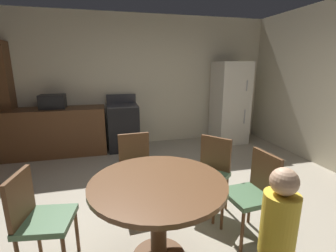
# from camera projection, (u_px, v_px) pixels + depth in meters

# --- Properties ---
(ground_plane) EXTENTS (14.00, 14.00, 0.00)m
(ground_plane) POSITION_uv_depth(u_px,v_px,m) (172.00, 221.00, 2.66)
(ground_plane) COLOR #A89E89
(wall_back) EXTENTS (6.07, 0.12, 2.70)m
(wall_back) POSITION_uv_depth(u_px,v_px,m) (136.00, 81.00, 5.12)
(wall_back) COLOR beige
(wall_back) RESTS_ON ground
(kitchen_counter) EXTENTS (2.05, 0.60, 0.90)m
(kitchen_counter) POSITION_uv_depth(u_px,v_px,m) (50.00, 132.00, 4.56)
(kitchen_counter) COLOR brown
(kitchen_counter) RESTS_ON ground
(pantry_column) EXTENTS (0.44, 0.36, 2.10)m
(pantry_column) POSITION_uv_depth(u_px,v_px,m) (0.00, 101.00, 4.39)
(pantry_column) COLOR brown
(pantry_column) RESTS_ON ground
(oven_range) EXTENTS (0.60, 0.60, 1.10)m
(oven_range) POSITION_uv_depth(u_px,v_px,m) (123.00, 127.00, 4.88)
(oven_range) COLOR black
(oven_range) RESTS_ON ground
(refrigerator) EXTENTS (0.68, 0.68, 1.76)m
(refrigerator) POSITION_uv_depth(u_px,v_px,m) (230.00, 103.00, 5.29)
(refrigerator) COLOR silver
(refrigerator) RESTS_ON ground
(microwave) EXTENTS (0.44, 0.32, 0.26)m
(microwave) POSITION_uv_depth(u_px,v_px,m) (53.00, 102.00, 4.44)
(microwave) COLOR black
(microwave) RESTS_ON kitchen_counter
(dining_table) EXTENTS (1.13, 1.13, 0.76)m
(dining_table) POSITION_uv_depth(u_px,v_px,m) (158.00, 199.00, 2.00)
(dining_table) COLOR brown
(dining_table) RESTS_ON ground
(chair_east) EXTENTS (0.43, 0.43, 0.87)m
(chair_east) POSITION_uv_depth(u_px,v_px,m) (254.00, 190.00, 2.34)
(chair_east) COLOR brown
(chair_east) RESTS_ON ground
(chair_north) EXTENTS (0.43, 0.43, 0.87)m
(chair_north) POSITION_uv_depth(u_px,v_px,m) (136.00, 165.00, 2.93)
(chair_north) COLOR brown
(chair_north) RESTS_ON ground
(chair_northeast) EXTENTS (0.56, 0.56, 0.87)m
(chair_northeast) POSITION_uv_depth(u_px,v_px,m) (211.00, 170.00, 2.79)
(chair_northeast) COLOR brown
(chair_northeast) RESTS_ON ground
(chair_west) EXTENTS (0.46, 0.46, 0.87)m
(chair_west) POSITION_uv_depth(u_px,v_px,m) (38.00, 216.00, 1.94)
(chair_west) COLOR brown
(chair_west) RESTS_ON ground
(person_child) EXTENTS (0.31, 0.31, 1.09)m
(person_child) POSITION_uv_depth(u_px,v_px,m) (276.00, 242.00, 1.54)
(person_child) COLOR #665B51
(person_child) RESTS_ON ground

